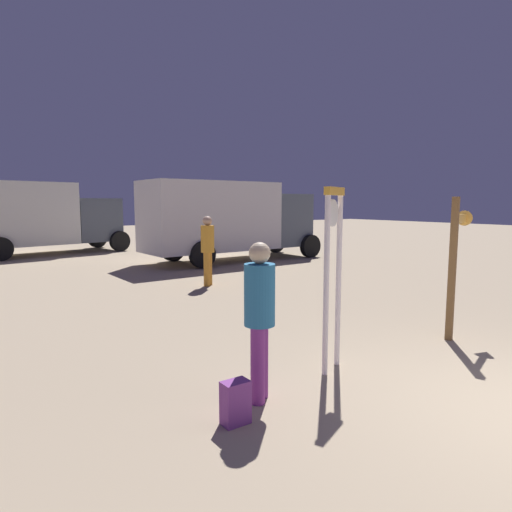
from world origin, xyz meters
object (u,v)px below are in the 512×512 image
(person_near_clock, at_px, (260,313))
(person_distant, at_px, (208,247))
(standing_clock, at_px, (333,262))
(box_truck_far, at_px, (32,216))
(backpack, at_px, (235,403))
(box_truck_near, at_px, (228,218))
(arrow_sign, at_px, (458,245))

(person_near_clock, bearing_deg, person_distant, 65.95)
(standing_clock, distance_m, box_truck_far, 16.25)
(backpack, xyz_separation_m, person_distant, (3.29, 6.54, 0.80))
(box_truck_near, height_order, box_truck_far, box_truck_far)
(box_truck_far, bearing_deg, person_distant, -75.42)
(person_near_clock, xyz_separation_m, box_truck_near, (5.82, 10.23, 0.63))
(box_truck_near, bearing_deg, arrow_sign, -100.24)
(arrow_sign, distance_m, person_near_clock, 4.03)
(person_near_clock, distance_m, backpack, 0.95)
(box_truck_far, bearing_deg, person_near_clock, -90.51)
(backpack, bearing_deg, box_truck_near, 59.01)
(person_distant, height_order, box_truck_near, box_truck_near)
(standing_clock, relative_size, person_near_clock, 1.35)
(person_near_clock, height_order, backpack, person_near_clock)
(person_distant, bearing_deg, standing_clock, -104.02)
(backpack, bearing_deg, standing_clock, 15.35)
(standing_clock, bearing_deg, box_truck_far, 94.00)
(arrow_sign, xyz_separation_m, box_truck_near, (1.83, 10.10, 0.12))
(standing_clock, height_order, person_distant, standing_clock)
(standing_clock, bearing_deg, box_truck_near, 65.64)
(person_distant, bearing_deg, backpack, -116.69)
(person_distant, xyz_separation_m, box_truck_far, (-2.64, 10.16, 0.60))
(arrow_sign, distance_m, backpack, 4.69)
(standing_clock, relative_size, backpack, 5.44)
(person_near_clock, distance_m, box_truck_far, 16.43)
(standing_clock, height_order, box_truck_far, box_truck_far)
(box_truck_near, bearing_deg, standing_clock, -114.36)
(box_truck_far, bearing_deg, box_truck_near, -47.46)
(arrow_sign, bearing_deg, person_distant, 101.14)
(arrow_sign, bearing_deg, box_truck_near, 79.76)
(standing_clock, height_order, box_truck_near, box_truck_near)
(standing_clock, xyz_separation_m, person_distant, (1.51, 6.05, -0.40))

